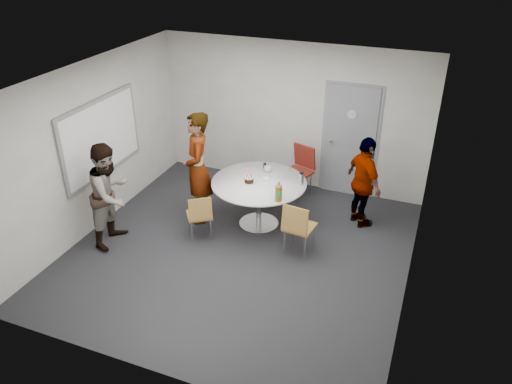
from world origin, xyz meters
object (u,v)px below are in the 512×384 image
at_px(table, 260,188).
at_px(person_main, 198,168).
at_px(chair_near_right, 298,225).
at_px(door, 350,142).
at_px(person_left, 111,194).
at_px(whiteboard, 101,137).
at_px(chair_far, 300,166).
at_px(person_right, 364,183).
at_px(chair_near_left, 200,214).

relative_size(table, person_main, 0.81).
xyz_separation_m(table, chair_near_right, (0.82, -0.60, -0.15)).
height_order(door, person_left, door).
height_order(door, table, door).
relative_size(door, whiteboard, 1.12).
bearing_deg(chair_far, whiteboard, 53.29).
xyz_separation_m(chair_far, person_right, (1.24, -0.57, 0.18)).
height_order(chair_near_left, person_right, person_right).
relative_size(whiteboard, chair_far, 1.95).
relative_size(table, chair_near_left, 1.95).
height_order(chair_near_right, person_right, person_right).
distance_m(door, person_right, 1.14).
bearing_deg(chair_far, person_right, 175.24).
bearing_deg(table, chair_near_right, -35.97).
distance_m(whiteboard, table, 2.67).
distance_m(chair_near_right, person_right, 1.45).
height_order(table, person_left, person_left).
bearing_deg(person_right, door, -15.80).
distance_m(table, person_main, 1.07).
relative_size(whiteboard, chair_near_right, 2.14).
bearing_deg(person_main, table, 70.16).
bearing_deg(person_right, table, 71.82).
bearing_deg(door, person_main, -139.15).
height_order(person_main, person_left, person_main).
height_order(chair_far, person_right, person_right).
bearing_deg(person_right, chair_near_right, 108.93).
distance_m(chair_near_left, chair_near_right, 1.56).
bearing_deg(person_main, whiteboard, -101.96).
bearing_deg(door, person_right, -65.07).
bearing_deg(person_main, chair_far, 106.43).
relative_size(door, chair_near_right, 2.39).
height_order(person_left, person_right, person_left).
xyz_separation_m(chair_near_left, chair_near_right, (1.55, 0.15, 0.06)).
distance_m(table, chair_far, 1.25).
bearing_deg(chair_far, chair_near_left, 81.90).
xyz_separation_m(door, chair_near_left, (-1.80, -2.39, -0.55)).
bearing_deg(person_main, person_left, -70.80).
bearing_deg(chair_far, door, -130.45).
relative_size(person_main, person_right, 1.22).
xyz_separation_m(chair_near_right, person_left, (-2.79, -0.65, 0.29)).
bearing_deg(person_left, chair_near_right, -78.19).
xyz_separation_m(table, chair_near_left, (-0.73, -0.74, -0.22)).
bearing_deg(table, door, 56.76).
distance_m(chair_near_right, person_main, 1.94).
bearing_deg(table, chair_far, 75.60).
bearing_deg(whiteboard, table, 14.36).
bearing_deg(whiteboard, person_left, -50.24).
distance_m(door, person_main, 2.79).
bearing_deg(person_left, person_main, -42.63).
distance_m(chair_far, person_main, 1.96).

